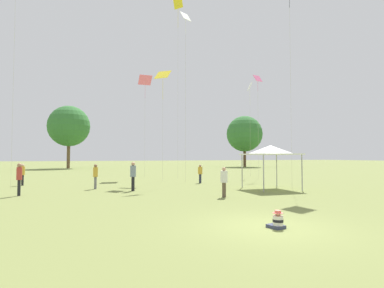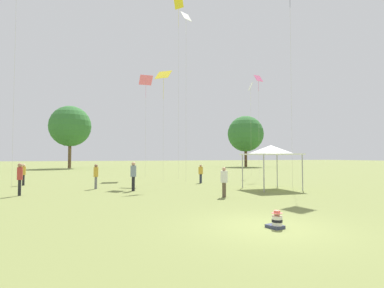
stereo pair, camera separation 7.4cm
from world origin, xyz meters
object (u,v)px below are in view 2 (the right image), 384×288
Objects in this scene: person_standing_1 at (96,174)px; person_standing_3 at (224,180)px; distant_tree_1 at (246,134)px; kite_0 at (258,82)px; person_standing_0 at (133,174)px; distant_tree_0 at (70,126)px; canopy_tent at (271,150)px; person_standing_4 at (20,176)px; kite_6 at (251,90)px; person_standing_5 at (24,172)px; kite_8 at (163,77)px; kite_1 at (186,24)px; seated_toddler at (276,221)px; kite_7 at (179,11)px; person_standing_2 at (201,172)px; kite_4 at (146,82)px.

person_standing_3 is at bearing -42.96° from person_standing_1.
kite_0 is at bearing -118.33° from distant_tree_1.
distant_tree_1 is (29.85, 36.57, 5.95)m from person_standing_0.
distant_tree_1 is (35.02, -4.64, -0.84)m from distant_tree_0.
person_standing_0 is at bearing 165.69° from canopy_tent.
distant_tree_1 is (36.22, 36.74, 5.94)m from person_standing_4.
person_standing_0 is at bearing 101.29° from person_standing_4.
person_standing_4 is at bearing -127.90° from kite_0.
kite_6 reaches higher than person_standing_0.
kite_8 is at bearing -11.10° from person_standing_5.
kite_0 is 39.48m from distant_tree_0.
kite_0 is 9.38m from kite_1.
kite_8 is (5.93, 4.63, 8.41)m from person_standing_1.
person_standing_4 is at bearing -60.90° from kite_8.
distant_tree_0 reaches higher than person_standing_5.
person_standing_4 is (-6.37, -0.18, 0.02)m from person_standing_0.
canopy_tent reaches higher than person_standing_1.
kite_7 is (3.52, 20.83, 16.82)m from seated_toddler.
distant_tree_0 reaches higher than person_standing_1.
person_standing_0 is 19.66m from kite_6.
kite_0 reaches higher than person_standing_1.
person_standing_4 is 15.45m from canopy_tent.
kite_6 reaches higher than seated_toddler.
kite_6 reaches higher than person_standing_3.
person_standing_2 is at bearing -23.43° from person_standing_5.
person_standing_0 is 6.38m from person_standing_4.
person_standing_4 is 0.17× the size of distant_tree_1.
kite_4 is 7.91m from kite_7.
seated_toddler is at bearing -67.31° from person_standing_1.
kite_4 reaches higher than kite_0.
kite_7 is 1.69× the size of distant_tree_1.
kite_0 is (13.67, 6.56, 8.66)m from person_standing_0.
distant_tree_0 reaches higher than distant_tree_1.
kite_0 is 0.57× the size of kite_7.
person_standing_2 is at bearing 156.43° from kite_4.
person_standing_2 is (6.19, 3.78, -0.21)m from person_standing_0.
seated_toddler is at bearing 175.99° from kite_7.
person_standing_4 is at bearing -41.36° from person_standing_3.
kite_0 is 9.95m from kite_8.
kite_0 is at bearing 61.40° from canopy_tent.
kite_6 is (8.52, 5.98, 8.86)m from person_standing_2.
distant_tree_1 reaches higher than person_standing_0.
distant_tree_1 reaches higher than kite_0.
person_standing_1 reaches higher than person_standing_3.
person_standing_4 is 41.95m from distant_tree_0.
kite_7 is (12.36, 9.42, 15.93)m from person_standing_4.
distant_tree_1 reaches higher than kite_6.
seated_toddler is at bearing 47.48° from person_standing_4.
person_standing_1 is at bearing 16.52° from person_standing_0.
kite_1 is at bearing 177.13° from kite_7.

